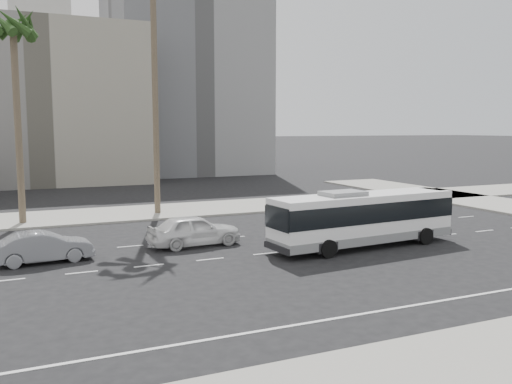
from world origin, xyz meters
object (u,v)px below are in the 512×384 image
car_a (194,230)px  palm_mid (13,31)px  city_bus (363,217)px  car_b (44,247)px

car_a → palm_mid: bearing=34.3°
city_bus → palm_mid: (-16.69, 14.67, 10.84)m
city_bus → car_b: bearing=163.5°
city_bus → palm_mid: bearing=134.0°
city_bus → car_b: (-15.89, 3.33, -0.89)m
car_a → palm_mid: size_ratio=0.36×
city_bus → car_a: bearing=149.9°
city_bus → car_b: 16.26m
car_a → city_bus: bearing=-119.4°
car_a → car_b: car_a is taller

